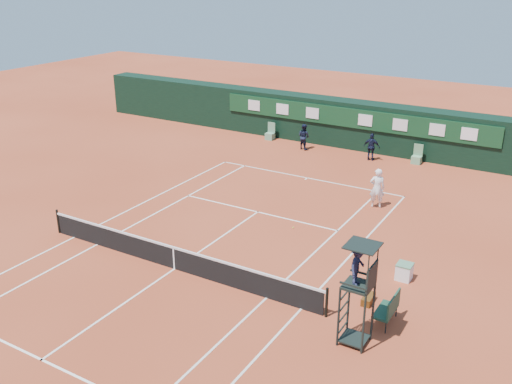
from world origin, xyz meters
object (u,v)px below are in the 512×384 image
at_px(cooler, 404,271).
at_px(player, 377,188).
at_px(umpire_chair, 359,273).
at_px(player_bench, 389,308).
at_px(tennis_net, 174,257).

xyz_separation_m(cooler, player, (-3.25, 6.11, 0.66)).
height_order(umpire_chair, player_bench, umpire_chair).
height_order(umpire_chair, cooler, umpire_chair).
bearing_deg(player_bench, cooler, 97.46).
xyz_separation_m(tennis_net, umpire_chair, (7.72, -0.85, 1.95)).
distance_m(player_bench, player, 9.91).
height_order(tennis_net, cooler, tennis_net).
xyz_separation_m(player_bench, cooler, (-0.41, 3.10, -0.27)).
bearing_deg(player, tennis_net, 43.14).
xyz_separation_m(tennis_net, player, (4.66, 9.86, 0.48)).
xyz_separation_m(tennis_net, cooler, (7.90, 3.75, -0.18)).
distance_m(cooler, player, 6.95).
height_order(tennis_net, umpire_chair, umpire_chair).
relative_size(cooler, player, 0.33).
relative_size(umpire_chair, player, 1.73).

